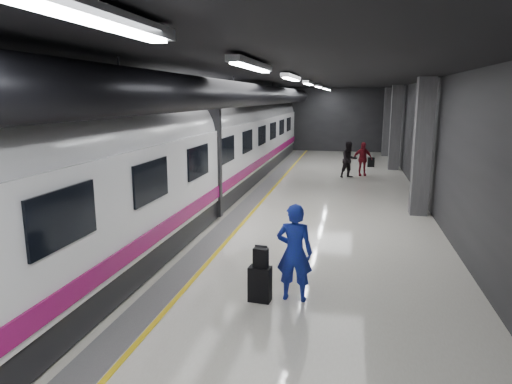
# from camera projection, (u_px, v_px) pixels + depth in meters

# --- Properties ---
(ground) EXTENTS (40.00, 40.00, 0.00)m
(ground) POSITION_uv_depth(u_px,v_px,m) (274.00, 222.00, 14.37)
(ground) COLOR silver
(ground) RESTS_ON ground
(platform_hall) EXTENTS (10.02, 40.02, 4.51)m
(platform_hall) POSITION_uv_depth(u_px,v_px,m) (272.00, 108.00, 14.62)
(platform_hall) COLOR black
(platform_hall) RESTS_ON ground
(train) EXTENTS (3.05, 38.00, 4.05)m
(train) POSITION_uv_depth(u_px,v_px,m) (175.00, 154.00, 14.60)
(train) COLOR black
(train) RESTS_ON ground
(traveler_main) EXTENTS (0.71, 0.48, 1.92)m
(traveler_main) POSITION_uv_depth(u_px,v_px,m) (294.00, 252.00, 8.70)
(traveler_main) COLOR #161AAA
(traveler_main) RESTS_ON ground
(suitcase_main) EXTENTS (0.45, 0.30, 0.69)m
(suitcase_main) POSITION_uv_depth(u_px,v_px,m) (260.00, 284.00, 8.76)
(suitcase_main) COLOR black
(suitcase_main) RESTS_ON ground
(shoulder_bag) EXTENTS (0.30, 0.19, 0.38)m
(shoulder_bag) POSITION_uv_depth(u_px,v_px,m) (261.00, 258.00, 8.64)
(shoulder_bag) COLOR black
(shoulder_bag) RESTS_ON suitcase_main
(traveler_far_a) EXTENTS (1.08, 1.02, 1.77)m
(traveler_far_a) POSITION_uv_depth(u_px,v_px,m) (349.00, 160.00, 22.15)
(traveler_far_a) COLOR black
(traveler_far_a) RESTS_ON ground
(traveler_far_b) EXTENTS (1.05, 0.61, 1.68)m
(traveler_far_b) POSITION_uv_depth(u_px,v_px,m) (362.00, 159.00, 22.77)
(traveler_far_b) COLOR maroon
(traveler_far_b) RESTS_ON ground
(suitcase_far) EXTENTS (0.39, 0.28, 0.53)m
(suitcase_far) POSITION_uv_depth(u_px,v_px,m) (371.00, 162.00, 25.75)
(suitcase_far) COLOR black
(suitcase_far) RESTS_ON ground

